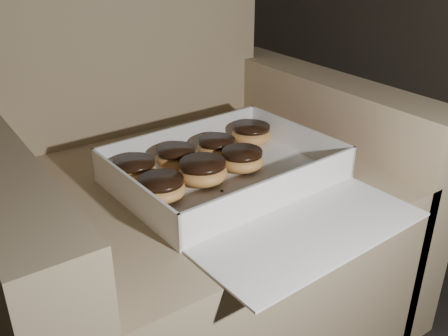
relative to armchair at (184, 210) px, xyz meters
name	(u,v)px	position (x,y,z in m)	size (l,w,h in m)	color
floor	(173,312)	(-0.04, 0.01, -0.31)	(4.50, 4.50, 0.00)	black
armchair	(184,210)	(0.00, 0.00, 0.00)	(0.94, 0.79, 0.98)	#A08666
bakery_box	(239,181)	(0.03, -0.18, 0.14)	(0.47, 0.54, 0.07)	white
donut_a	(161,188)	(-0.13, -0.14, 0.16)	(0.10, 0.10, 0.05)	#E6A250
donut_b	(135,170)	(-0.14, -0.04, 0.16)	(0.09, 0.09, 0.05)	#E6A250
donut_c	(217,147)	(0.07, -0.04, 0.16)	(0.09, 0.09, 0.05)	#E6A250
donut_d	(251,134)	(0.18, -0.02, 0.16)	(0.10, 0.10, 0.05)	#E6A250
donut_e	(242,160)	(0.08, -0.13, 0.16)	(0.09, 0.09, 0.05)	#E6A250
donut_f	(176,157)	(-0.03, -0.03, 0.16)	(0.09, 0.09, 0.05)	#E6A250
donut_g	(203,171)	(-0.03, -0.13, 0.17)	(0.10, 0.10, 0.05)	#E6A250
crumb_a	(222,191)	(-0.02, -0.18, 0.14)	(0.01, 0.01, 0.00)	black
crumb_b	(274,199)	(0.05, -0.27, 0.14)	(0.01, 0.01, 0.00)	black
crumb_c	(327,177)	(0.20, -0.26, 0.14)	(0.01, 0.01, 0.00)	black
crumb_d	(306,178)	(0.16, -0.24, 0.14)	(0.01, 0.01, 0.00)	black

